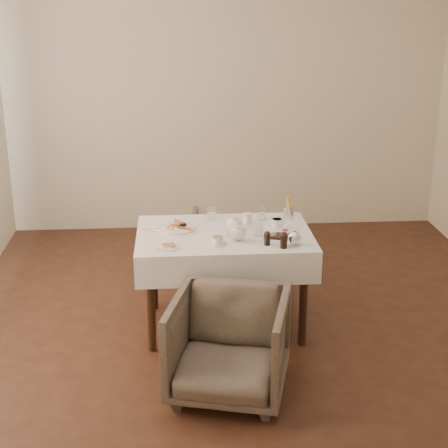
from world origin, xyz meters
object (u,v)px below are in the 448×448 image
breakfast_plate (176,227)px  teapot_centre (234,223)px  armchair_near (229,346)px  table (224,248)px  armchair_far (227,246)px

breakfast_plate → teapot_centre: teapot_centre is taller
armchair_near → teapot_centre: 1.08m
table → armchair_near: table is taller
armchair_near → breakfast_plate: (-0.32, 1.03, 0.43)m
armchair_near → armchair_far: 1.84m
armchair_far → breakfast_plate: breakfast_plate is taller
armchair_near → table: bearing=102.3°
armchair_far → breakfast_plate: size_ratio=2.26×
breakfast_plate → armchair_near: bearing=-83.1°
armchair_near → armchair_far: (0.13, 1.84, -0.04)m
armchair_far → breakfast_plate: 1.04m
armchair_far → teapot_centre: (-0.02, -0.88, 0.52)m
armchair_near → teapot_centre: bearing=98.0°
table → armchair_far: size_ratio=1.97×
table → breakfast_plate: breakfast_plate is taller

